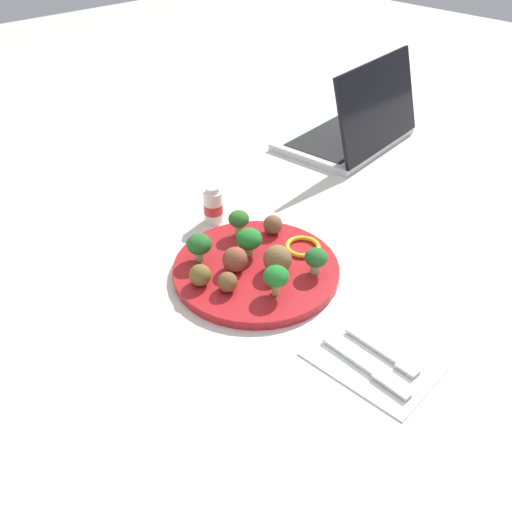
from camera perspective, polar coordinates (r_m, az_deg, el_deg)
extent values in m
plane|color=silver|center=(0.92, 0.00, -1.80)|extent=(4.00, 4.00, 0.00)
cylinder|color=red|center=(0.92, 0.00, -1.41)|extent=(0.28, 0.28, 0.02)
cylinder|color=#ABC480|center=(0.94, -0.73, 0.60)|extent=(0.02, 0.02, 0.01)
ellipsoid|color=#227B2A|center=(0.92, -0.74, 1.80)|extent=(0.04, 0.04, 0.04)
cylinder|color=#ACBC7F|center=(0.90, 6.23, -1.28)|extent=(0.02, 0.02, 0.02)
ellipsoid|color=#29662E|center=(0.89, 6.32, -0.15)|extent=(0.04, 0.04, 0.03)
cylinder|color=#A9C16A|center=(0.85, 2.08, -3.42)|extent=(0.01, 0.01, 0.02)
ellipsoid|color=#237C2C|center=(0.84, 2.11, -2.12)|extent=(0.04, 0.04, 0.03)
cylinder|color=#ABBD6D|center=(0.99, -1.79, 2.75)|extent=(0.02, 0.02, 0.02)
ellipsoid|color=#306B29|center=(0.97, -1.82, 3.91)|extent=(0.04, 0.04, 0.03)
cylinder|color=#91CB7C|center=(0.93, -5.89, 0.03)|extent=(0.01, 0.01, 0.02)
ellipsoid|color=#286728|center=(0.91, -5.98, 1.26)|extent=(0.04, 0.04, 0.03)
sphere|color=brown|center=(0.85, -3.02, -2.74)|extent=(0.03, 0.03, 0.03)
sphere|color=brown|center=(0.87, -5.87, -2.00)|extent=(0.04, 0.04, 0.04)
sphere|color=brown|center=(0.89, 2.27, -0.33)|extent=(0.05, 0.05, 0.05)
sphere|color=brown|center=(0.99, 1.78, 3.31)|extent=(0.04, 0.04, 0.04)
sphere|color=brown|center=(0.89, -2.22, -0.36)|extent=(0.04, 0.04, 0.04)
torus|color=yellow|center=(0.95, 4.92, 0.98)|extent=(0.08, 0.08, 0.01)
cube|color=white|center=(0.79, 12.03, -10.70)|extent=(0.18, 0.13, 0.01)
cube|color=silver|center=(0.80, 11.92, -9.20)|extent=(0.09, 0.01, 0.01)
cube|color=silver|center=(0.78, 15.46, -11.36)|extent=(0.03, 0.02, 0.01)
cube|color=white|center=(0.78, 9.73, -10.15)|extent=(0.09, 0.01, 0.01)
cube|color=silver|center=(0.76, 14.06, -12.91)|extent=(0.06, 0.02, 0.01)
cylinder|color=white|center=(1.04, -4.50, 5.16)|extent=(0.04, 0.04, 0.06)
cylinder|color=red|center=(1.05, -4.49, 5.01)|extent=(0.04, 0.04, 0.02)
cylinder|color=silver|center=(1.03, -4.59, 6.94)|extent=(0.03, 0.03, 0.01)
cube|color=silver|center=(1.40, 9.14, 12.07)|extent=(0.26, 0.34, 0.02)
cube|color=black|center=(1.39, 9.17, 12.40)|extent=(0.19, 0.30, 0.00)
cube|color=black|center=(1.32, 12.70, 15.13)|extent=(0.10, 0.32, 0.19)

